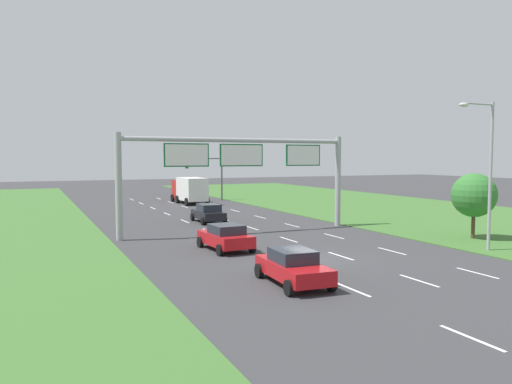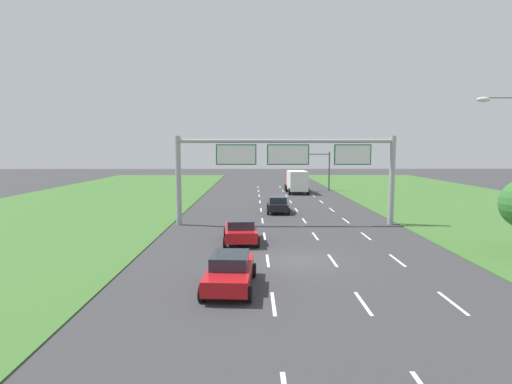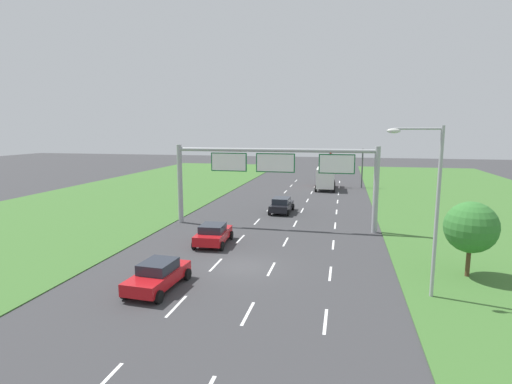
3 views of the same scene
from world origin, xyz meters
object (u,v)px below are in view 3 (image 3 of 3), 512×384
car_lead_silver (158,275)px  sign_gantry (274,170)px  roadside_tree_near (471,227)px  car_mid_lane (213,234)px  traffic_light_mast (349,161)px  box_truck (326,177)px  street_lamp (430,197)px  car_near_red (282,205)px

car_lead_silver → sign_gantry: 15.53m
car_lead_silver → sign_gantry: bearing=79.1°
car_lead_silver → roadside_tree_near: roadside_tree_near is taller
car_mid_lane → sign_gantry: bearing=56.9°
sign_gantry → traffic_light_mast: 26.67m
box_truck → sign_gantry: bearing=-99.1°
sign_gantry → traffic_light_mast: sign_gantry is taller
car_mid_lane → street_lamp: street_lamp is taller
box_truck → traffic_light_mast: traffic_light_mast is taller
car_near_red → traffic_light_mast: (6.65, 19.69, 3.08)m
car_near_red → roadside_tree_near: size_ratio=0.96×
car_mid_lane → sign_gantry: sign_gantry is taller
sign_gantry → car_lead_silver: bearing=-104.2°
box_truck → sign_gantry: 23.79m
car_near_red → car_lead_silver: size_ratio=0.96×
box_truck → traffic_light_mast: (3.06, 2.55, 2.21)m
box_truck → sign_gantry: size_ratio=0.41×
traffic_light_mast → street_lamp: size_ratio=0.66×
car_lead_silver → street_lamp: (13.46, 1.94, 4.32)m
car_mid_lane → roadside_tree_near: 16.65m
car_mid_lane → box_truck: 30.11m
sign_gantry → roadside_tree_near: size_ratio=3.96×
car_lead_silver → street_lamp: 14.27m
car_lead_silver → box_truck: (6.94, 37.83, 0.90)m
car_near_red → car_lead_silver: bearing=-97.6°
car_near_red → car_lead_silver: (-3.35, -20.69, -0.03)m
sign_gantry → street_lamp: (9.80, -12.56, 0.12)m
traffic_light_mast → roadside_tree_near: traffic_light_mast is taller
box_truck → street_lamp: 36.64m
car_lead_silver → box_truck: bearing=82.9°
car_mid_lane → traffic_light_mast: (9.80, 31.88, 3.09)m
car_mid_lane → box_truck: bearing=73.9°
roadside_tree_near → car_lead_silver: bearing=-162.0°
sign_gantry → box_truck: bearing=82.0°
box_truck → roadside_tree_near: (9.47, -32.49, 1.25)m
traffic_light_mast → roadside_tree_near: (6.41, -35.03, -0.96)m
car_mid_lane → car_lead_silver: bearing=-94.5°
car_near_red → car_lead_silver: 20.96m
car_lead_silver → traffic_light_mast: size_ratio=0.78×
roadside_tree_near → traffic_light_mast: bearing=100.4°
car_mid_lane → traffic_light_mast: size_ratio=0.74×
traffic_light_mast → roadside_tree_near: bearing=-79.6°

